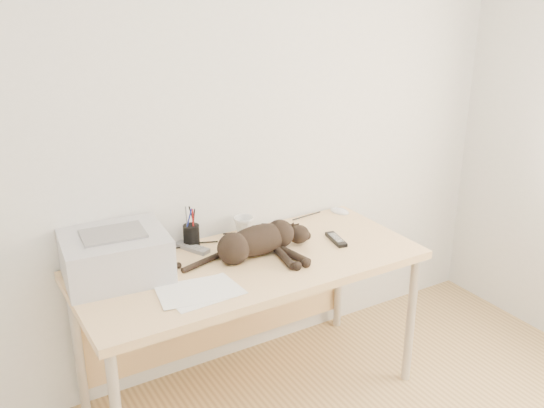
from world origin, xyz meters
TOP-DOWN VIEW (x-y plane):
  - wall_back at (0.00, 1.75)m, footprint 3.50×0.00m
  - desk at (0.00, 1.48)m, footprint 1.60×0.70m
  - printer at (-0.57, 1.56)m, footprint 0.47×0.41m
  - papers at (-0.32, 1.24)m, footprint 0.35×0.27m
  - cat at (0.05, 1.43)m, footprint 0.67×0.31m
  - mug at (0.12, 1.67)m, footprint 0.15×0.15m
  - pen_cup at (-0.16, 1.68)m, footprint 0.08×0.08m
  - remote_grey at (-0.18, 1.64)m, footprint 0.12×0.19m
  - remote_black at (0.47, 1.37)m, footprint 0.08×0.17m
  - mouse at (0.72, 1.67)m, footprint 0.10×0.13m
  - cable_tangle at (0.00, 1.70)m, footprint 1.36×0.08m

SIDE VIEW (x-z plane):
  - desk at x=0.00m, z-range 0.24..0.98m
  - papers at x=-0.32m, z-range 0.74..0.75m
  - cable_tangle at x=0.00m, z-range 0.74..0.75m
  - remote_black at x=0.47m, z-range 0.74..0.76m
  - remote_grey at x=-0.18m, z-range 0.74..0.76m
  - mouse at x=0.72m, z-range 0.74..0.78m
  - mug at x=0.12m, z-range 0.74..0.84m
  - pen_cup at x=-0.16m, z-range 0.70..0.90m
  - cat at x=0.05m, z-range 0.73..0.88m
  - printer at x=-0.57m, z-range 0.74..0.94m
  - wall_back at x=0.00m, z-range -0.45..3.05m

